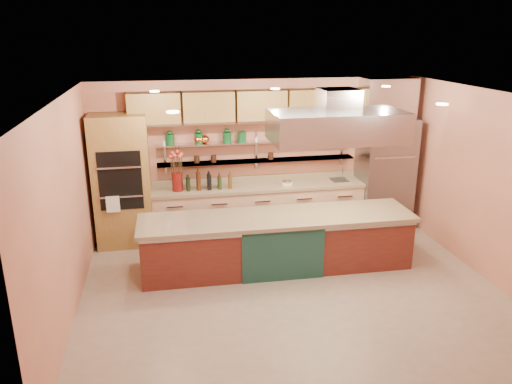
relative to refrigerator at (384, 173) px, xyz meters
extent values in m
cube|color=gray|center=(-2.35, -2.14, -1.06)|extent=(6.00, 5.00, 0.02)
cube|color=black|center=(-2.35, -2.14, 1.75)|extent=(6.00, 5.00, 0.02)
cube|color=tan|center=(-2.35, 0.36, 0.35)|extent=(6.00, 0.04, 2.80)
cube|color=tan|center=(-2.35, -4.64, 0.35)|extent=(6.00, 0.04, 2.80)
cube|color=tan|center=(-5.35, -2.14, 0.35)|extent=(0.04, 5.00, 2.80)
cube|color=tan|center=(0.65, -2.14, 0.35)|extent=(0.04, 5.00, 2.80)
cube|color=olive|center=(-4.80, 0.04, 0.10)|extent=(0.95, 0.64, 2.30)
cube|color=gray|center=(0.00, 0.00, 0.00)|extent=(0.95, 0.72, 2.10)
cube|color=tan|center=(-2.40, 0.06, -0.58)|extent=(3.84, 0.64, 0.93)
cube|color=#B5B6BC|center=(-2.40, 0.23, 0.30)|extent=(3.60, 0.26, 0.03)
cube|color=#B5B6BC|center=(-2.40, 0.23, 0.65)|extent=(3.60, 0.26, 0.03)
cube|color=olive|center=(-2.35, 0.18, 1.30)|extent=(4.60, 0.36, 0.55)
cube|color=#B5B6BC|center=(-1.50, -1.39, 1.20)|extent=(2.00, 1.00, 0.45)
cube|color=#FFE5A5|center=(-2.35, -1.94, 1.72)|extent=(4.00, 2.80, 0.02)
cube|color=maroon|center=(-2.40, -1.39, -0.61)|extent=(4.19, 0.97, 0.87)
cylinder|color=#5E0F0E|center=(-3.87, 0.01, 0.04)|extent=(0.19, 0.19, 0.32)
cube|color=black|center=(-3.31, 0.01, 0.02)|extent=(0.89, 0.45, 0.28)
cube|color=white|center=(-1.89, 0.01, -0.07)|extent=(0.18, 0.14, 0.10)
cylinder|color=white|center=(-0.80, 0.11, 0.00)|extent=(0.04, 0.04, 0.23)
ellipsoid|color=orange|center=(-3.35, 0.23, 0.74)|extent=(0.19, 0.19, 0.14)
cylinder|color=#0E431C|center=(-2.68, 0.23, 0.75)|extent=(0.18, 0.18, 0.18)
camera|label=1|loc=(-4.08, -8.43, 2.56)|focal=35.00mm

